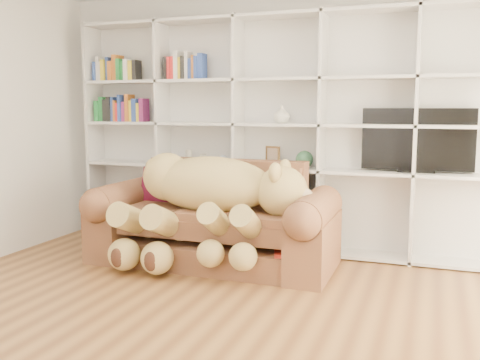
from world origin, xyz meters
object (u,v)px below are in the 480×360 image
at_px(sofa, 214,225).
at_px(gift_box, 293,265).
at_px(teddy_bear, 208,196).
at_px(tv, 417,141).

height_order(sofa, gift_box, sofa).
relative_size(teddy_bear, gift_box, 5.46).
xyz_separation_m(sofa, gift_box, (0.84, -0.27, -0.23)).
bearing_deg(teddy_bear, gift_box, -13.67).
bearing_deg(tv, gift_box, -134.38).
xyz_separation_m(teddy_bear, tv, (1.76, 0.89, 0.49)).
xyz_separation_m(sofa, teddy_bear, (0.02, -0.19, 0.31)).
distance_m(teddy_bear, gift_box, 0.99).
bearing_deg(gift_box, sofa, 162.45).
height_order(teddy_bear, gift_box, teddy_bear).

